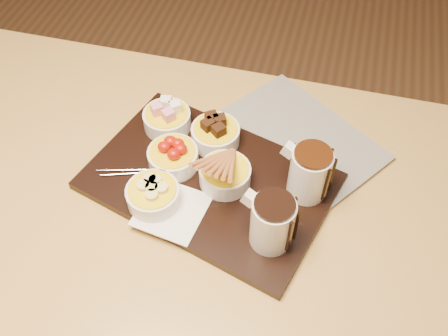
% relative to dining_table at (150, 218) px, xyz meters
% --- Properties ---
extents(ground, '(5.00, 5.00, 0.00)m').
position_rel_dining_table_xyz_m(ground, '(0.00, 0.00, -0.65)').
color(ground, brown).
rests_on(ground, ground).
extents(dining_table, '(1.20, 0.80, 0.75)m').
position_rel_dining_table_xyz_m(dining_table, '(0.00, 0.00, 0.00)').
color(dining_table, '#BD9546').
rests_on(dining_table, ground).
extents(serving_board, '(0.52, 0.42, 0.02)m').
position_rel_dining_table_xyz_m(serving_board, '(0.12, 0.05, 0.11)').
color(serving_board, black).
rests_on(serving_board, dining_table).
extents(napkin, '(0.14, 0.14, 0.00)m').
position_rel_dining_table_xyz_m(napkin, '(0.07, -0.04, 0.12)').
color(napkin, white).
rests_on(napkin, serving_board).
extents(bowl_marshmallows, '(0.10, 0.10, 0.04)m').
position_rel_dining_table_xyz_m(bowl_marshmallows, '(-0.00, 0.16, 0.14)').
color(bowl_marshmallows, white).
rests_on(bowl_marshmallows, serving_board).
extents(bowl_cake, '(0.10, 0.10, 0.04)m').
position_rel_dining_table_xyz_m(bowl_cake, '(0.11, 0.15, 0.14)').
color(bowl_cake, white).
rests_on(bowl_cake, serving_board).
extents(bowl_strawberries, '(0.10, 0.10, 0.04)m').
position_rel_dining_table_xyz_m(bowl_strawberries, '(0.04, 0.07, 0.14)').
color(bowl_strawberries, white).
rests_on(bowl_strawberries, serving_board).
extents(bowl_biscotti, '(0.10, 0.10, 0.04)m').
position_rel_dining_table_xyz_m(bowl_biscotti, '(0.15, 0.05, 0.14)').
color(bowl_biscotti, white).
rests_on(bowl_biscotti, serving_board).
extents(bowl_bananas, '(0.10, 0.10, 0.04)m').
position_rel_dining_table_xyz_m(bowl_bananas, '(0.03, -0.03, 0.14)').
color(bowl_bananas, white).
rests_on(bowl_bananas, serving_board).
extents(pitcher_dark_chocolate, '(0.09, 0.09, 0.10)m').
position_rel_dining_table_xyz_m(pitcher_dark_chocolate, '(0.26, -0.06, 0.17)').
color(pitcher_dark_chocolate, silver).
rests_on(pitcher_dark_chocolate, serving_board).
extents(pitcher_milk_chocolate, '(0.09, 0.09, 0.10)m').
position_rel_dining_table_xyz_m(pitcher_milk_chocolate, '(0.31, 0.07, 0.17)').
color(pitcher_milk_chocolate, silver).
rests_on(pitcher_milk_chocolate, serving_board).
extents(fondue_skewers, '(0.10, 0.26, 0.01)m').
position_rel_dining_table_xyz_m(fondue_skewers, '(0.02, 0.04, 0.12)').
color(fondue_skewers, silver).
rests_on(fondue_skewers, serving_board).
extents(newspaper, '(0.43, 0.41, 0.01)m').
position_rel_dining_table_xyz_m(newspaper, '(0.26, 0.19, 0.10)').
color(newspaper, beige).
rests_on(newspaper, dining_table).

